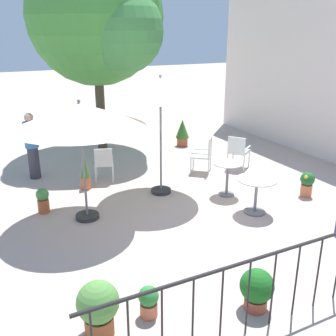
% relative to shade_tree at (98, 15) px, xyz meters
% --- Properties ---
extents(ground_plane, '(60.00, 60.00, 0.00)m').
position_rel_shade_tree_xyz_m(ground_plane, '(4.45, 0.01, -3.78)').
color(ground_plane, '#B9A499').
extents(terrace_railing, '(0.03, 5.85, 1.01)m').
position_rel_shade_tree_xyz_m(terrace_railing, '(8.11, 0.01, -3.10)').
color(terrace_railing, black).
rests_on(terrace_railing, ground).
extents(shade_tree, '(3.93, 3.74, 5.62)m').
position_rel_shade_tree_xyz_m(shade_tree, '(0.00, 0.00, 0.00)').
color(shade_tree, '#443A2B').
rests_on(shade_tree, ground).
extents(patio_umbrella_0, '(2.08, 2.08, 2.56)m').
position_rel_shade_tree_xyz_m(patio_umbrella_0, '(3.81, 0.05, -1.50)').
color(patio_umbrella_0, '#2D2D2D').
rests_on(patio_umbrella_0, ground).
extents(patio_umbrella_1, '(2.36, 2.36, 2.28)m').
position_rel_shade_tree_xyz_m(patio_umbrella_1, '(4.31, -1.75, -1.80)').
color(patio_umbrella_1, '#2D2D2D').
rests_on(patio_umbrella_1, ground).
extents(cafe_table_0, '(0.77, 0.77, 0.71)m').
position_rel_shade_tree_xyz_m(cafe_table_0, '(5.54, 1.27, -3.28)').
color(cafe_table_0, silver).
rests_on(cafe_table_0, ground).
extents(cafe_table_1, '(0.62, 0.62, 0.74)m').
position_rel_shade_tree_xyz_m(cafe_table_1, '(4.56, 1.28, -3.27)').
color(cafe_table_1, silver).
rests_on(cafe_table_1, ground).
extents(patio_chair_0, '(0.58, 0.56, 0.84)m').
position_rel_shade_tree_xyz_m(patio_chair_0, '(2.58, -0.84, -3.29)').
color(patio_chair_0, silver).
rests_on(patio_chair_0, ground).
extents(patio_chair_1, '(0.63, 0.64, 0.91)m').
position_rel_shade_tree_xyz_m(patio_chair_1, '(3.12, 1.59, -3.27)').
color(patio_chair_1, silver).
rests_on(patio_chair_1, ground).
extents(patio_chair_2, '(0.68, 0.68, 0.87)m').
position_rel_shade_tree_xyz_m(patio_chair_2, '(3.26, 2.51, -3.28)').
color(patio_chair_2, white).
rests_on(patio_chair_2, ground).
extents(potted_plant_0, '(0.26, 0.26, 0.42)m').
position_rel_shade_tree_xyz_m(potted_plant_0, '(7.32, -1.81, -3.55)').
color(potted_plant_0, '#C36547').
rests_on(potted_plant_0, ground).
extents(potted_plant_1, '(0.50, 0.50, 0.71)m').
position_rel_shade_tree_xyz_m(potted_plant_1, '(7.36, -2.46, -3.38)').
color(potted_plant_1, '#9B502C').
rests_on(potted_plant_1, ground).
extents(potted_plant_2, '(0.44, 0.44, 0.57)m').
position_rel_shade_tree_xyz_m(potted_plant_2, '(7.82, -0.52, -3.47)').
color(potted_plant_2, '#9F4835').
rests_on(potted_plant_2, ground).
extents(potted_plant_3, '(0.22, 0.22, 0.80)m').
position_rel_shade_tree_xyz_m(potted_plant_3, '(2.86, -1.37, -3.39)').
color(potted_plant_3, '#BF5F37').
rests_on(potted_plant_3, ground).
extents(potted_plant_4, '(0.41, 0.41, 0.83)m').
position_rel_shade_tree_xyz_m(potted_plant_4, '(0.78, 2.24, -3.33)').
color(potted_plant_4, '#994D31').
rests_on(potted_plant_4, ground).
extents(potted_plant_5, '(0.30, 0.30, 0.54)m').
position_rel_shade_tree_xyz_m(potted_plant_5, '(5.39, 2.78, -3.48)').
color(potted_plant_5, '#CB6C47').
rests_on(potted_plant_5, ground).
extents(potted_plant_6, '(0.25, 0.25, 0.51)m').
position_rel_shade_tree_xyz_m(potted_plant_6, '(3.67, -2.44, -3.51)').
color(potted_plant_6, '#B2552E').
rests_on(potted_plant_6, ground).
extents(standing_person, '(0.38, 0.38, 1.59)m').
position_rel_shade_tree_xyz_m(standing_person, '(1.61, -2.28, -2.96)').
color(standing_person, '#33333D').
rests_on(standing_person, ground).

